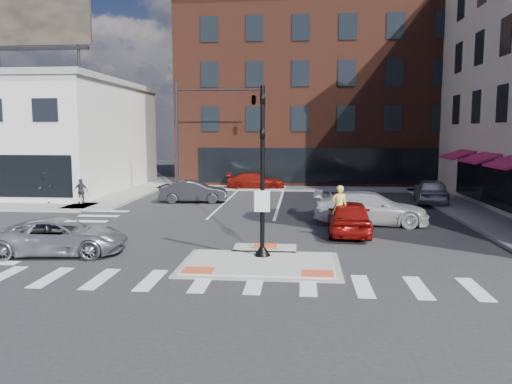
# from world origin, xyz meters

# --- Properties ---
(ground) EXTENTS (120.00, 120.00, 0.00)m
(ground) POSITION_xyz_m (0.00, 0.00, 0.00)
(ground) COLOR #28282B
(ground) RESTS_ON ground
(refuge_island) EXTENTS (5.40, 4.65, 0.13)m
(refuge_island) POSITION_xyz_m (0.00, -0.26, 0.05)
(refuge_island) COLOR gray
(refuge_island) RESTS_ON ground
(sidewalk_nw) EXTENTS (23.50, 20.50, 0.15)m
(sidewalk_nw) POSITION_xyz_m (-16.76, 15.29, 0.08)
(sidewalk_nw) COLOR gray
(sidewalk_nw) RESTS_ON ground
(sidewalk_e) EXTENTS (3.00, 24.00, 0.15)m
(sidewalk_e) POSITION_xyz_m (10.80, 10.00, 0.07)
(sidewalk_e) COLOR gray
(sidewalk_e) RESTS_ON ground
(sidewalk_n) EXTENTS (26.00, 3.00, 0.15)m
(sidewalk_n) POSITION_xyz_m (3.00, 22.00, 0.07)
(sidewalk_n) COLOR gray
(sidewalk_n) RESTS_ON ground
(building_nw) EXTENTS (20.40, 16.40, 14.40)m
(building_nw) POSITION_xyz_m (-21.98, 19.98, 4.23)
(building_nw) COLOR silver
(building_nw) RESTS_ON ground
(building_n) EXTENTS (24.40, 18.40, 15.50)m
(building_n) POSITION_xyz_m (3.00, 31.99, 7.80)
(building_n) COLOR #4E2418
(building_n) RESTS_ON ground
(building_far_left) EXTENTS (10.00, 12.00, 10.00)m
(building_far_left) POSITION_xyz_m (-4.00, 52.00, 5.00)
(building_far_left) COLOR slate
(building_far_left) RESTS_ON ground
(building_far_right) EXTENTS (12.00, 12.00, 12.00)m
(building_far_right) POSITION_xyz_m (9.00, 54.00, 6.00)
(building_far_right) COLOR brown
(building_far_right) RESTS_ON ground
(signal_pole) EXTENTS (0.60, 0.60, 5.98)m
(signal_pole) POSITION_xyz_m (0.00, 0.40, 2.36)
(signal_pole) COLOR black
(signal_pole) RESTS_ON refuge_island
(mast_arm_signal) EXTENTS (6.10, 2.24, 8.00)m
(mast_arm_signal) POSITION_xyz_m (-3.47, 18.00, 6.21)
(mast_arm_signal) COLOR black
(mast_arm_signal) RESTS_ON ground
(silver_suv) EXTENTS (5.02, 2.76, 1.33)m
(silver_suv) POSITION_xyz_m (-7.49, 0.38, 0.67)
(silver_suv) COLOR #9D9FA4
(silver_suv) RESTS_ON ground
(red_sedan) EXTENTS (2.04, 4.65, 1.56)m
(red_sedan) POSITION_xyz_m (3.50, 5.05, 0.78)
(red_sedan) COLOR maroon
(red_sedan) RESTS_ON ground
(white_pickup) EXTENTS (5.65, 2.64, 1.60)m
(white_pickup) POSITION_xyz_m (4.75, 7.49, 0.80)
(white_pickup) COLOR white
(white_pickup) RESTS_ON ground
(bg_car_dark) EXTENTS (4.41, 1.95, 1.41)m
(bg_car_dark) POSITION_xyz_m (-5.48, 14.11, 0.70)
(bg_car_dark) COLOR #2A2B30
(bg_car_dark) RESTS_ON ground
(bg_car_silver) EXTENTS (2.57, 4.91, 1.59)m
(bg_car_silver) POSITION_xyz_m (9.50, 15.01, 0.80)
(bg_car_silver) COLOR #B8BBC0
(bg_car_silver) RESTS_ON ground
(bg_car_red) EXTENTS (4.64, 2.19, 1.31)m
(bg_car_red) POSITION_xyz_m (-2.19, 21.47, 0.65)
(bg_car_red) COLOR maroon
(bg_car_red) RESTS_ON ground
(cyclist) EXTENTS (0.66, 1.80, 2.25)m
(cyclist) POSITION_xyz_m (3.00, 4.37, 0.76)
(cyclist) COLOR #3F3F44
(cyclist) RESTS_ON ground
(pedestrian_a) EXTENTS (1.19, 1.10, 1.96)m
(pedestrian_a) POSITION_xyz_m (-14.24, 12.00, 1.13)
(pedestrian_a) COLOR black
(pedestrian_a) RESTS_ON sidewalk_nw
(pedestrian_b) EXTENTS (0.91, 0.40, 1.53)m
(pedestrian_b) POSITION_xyz_m (-12.00, 12.00, 0.91)
(pedestrian_b) COLOR #352E38
(pedestrian_b) RESTS_ON sidewalk_nw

